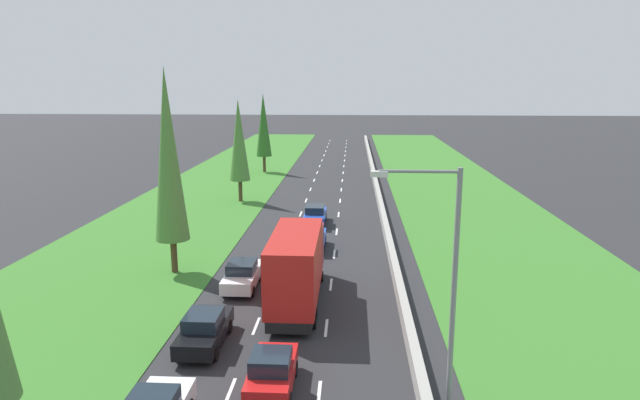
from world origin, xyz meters
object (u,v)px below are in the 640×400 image
(white_sedan_left_lane_fourth, at_px, (243,275))
(poplar_tree_second, at_px, (168,156))
(black_sedan_left_lane, at_px, (205,329))
(blue_sedan_centre_lane, at_px, (315,215))
(poplar_tree_third, at_px, (239,140))
(red_hatchback_centre_lane, at_px, (272,372))
(blue_hatchback_centre_lane, at_px, (313,238))
(red_box_truck_centre_lane, at_px, (297,266))
(poplar_tree_fourth, at_px, (264,125))
(street_light_mast, at_px, (445,271))

(white_sedan_left_lane_fourth, xyz_separation_m, poplar_tree_second, (-4.87, 2.42, 6.69))
(black_sedan_left_lane, height_order, blue_sedan_centre_lane, same)
(poplar_tree_third, bearing_deg, white_sedan_left_lane_fourth, -78.36)
(white_sedan_left_lane_fourth, relative_size, blue_sedan_centre_lane, 1.00)
(red_hatchback_centre_lane, relative_size, blue_hatchback_centre_lane, 1.00)
(poplar_tree_second, bearing_deg, poplar_tree_third, 90.21)
(red_box_truck_centre_lane, xyz_separation_m, poplar_tree_fourth, (-8.91, 44.94, 4.13))
(poplar_tree_fourth, bearing_deg, black_sedan_left_lane, -84.14)
(blue_hatchback_centre_lane, xyz_separation_m, street_light_mast, (6.15, -19.32, 4.40))
(black_sedan_left_lane, bearing_deg, poplar_tree_second, 114.94)
(red_box_truck_centre_lane, height_order, poplar_tree_second, poplar_tree_second)
(blue_hatchback_centre_lane, bearing_deg, red_box_truck_centre_lane, -90.93)
(blue_hatchback_centre_lane, bearing_deg, poplar_tree_second, -146.91)
(white_sedan_left_lane_fourth, distance_m, blue_hatchback_centre_lane, 8.74)
(blue_hatchback_centre_lane, xyz_separation_m, blue_sedan_centre_lane, (-0.36, 7.22, -0.02))
(red_box_truck_centre_lane, relative_size, poplar_tree_third, 0.91)
(red_box_truck_centre_lane, distance_m, blue_hatchback_centre_lane, 10.23)
(black_sedan_left_lane, distance_m, poplar_tree_fourth, 50.70)
(red_hatchback_centre_lane, distance_m, street_light_mast, 7.80)
(red_hatchback_centre_lane, distance_m, white_sedan_left_lane_fourth, 11.53)
(white_sedan_left_lane_fourth, distance_m, street_light_mast, 15.62)
(red_hatchback_centre_lane, bearing_deg, white_sedan_left_lane_fourth, 106.80)
(blue_hatchback_centre_lane, height_order, poplar_tree_fourth, poplar_tree_fourth)
(red_hatchback_centre_lane, xyz_separation_m, poplar_tree_fourth, (-8.79, 53.80, 5.48))
(poplar_tree_third, distance_m, street_light_mast, 38.32)
(poplar_tree_third, bearing_deg, black_sedan_left_lane, -81.60)
(poplar_tree_second, bearing_deg, red_hatchback_centre_lane, -58.66)
(black_sedan_left_lane, bearing_deg, white_sedan_left_lane_fourth, 87.61)
(poplar_tree_second, distance_m, poplar_tree_fourth, 40.36)
(poplar_tree_fourth, bearing_deg, street_light_mast, -74.29)
(black_sedan_left_lane, xyz_separation_m, blue_hatchback_centre_lane, (3.93, 15.34, 0.02))
(blue_sedan_centre_lane, bearing_deg, red_hatchback_centre_lane, -89.85)
(blue_hatchback_centre_lane, bearing_deg, white_sedan_left_lane_fourth, -114.48)
(blue_sedan_centre_lane, distance_m, street_light_mast, 27.68)
(street_light_mast, bearing_deg, poplar_tree_third, 112.59)
(poplar_tree_fourth, bearing_deg, poplar_tree_second, -89.16)
(blue_hatchback_centre_lane, xyz_separation_m, poplar_tree_second, (-8.49, -5.53, 6.66))
(red_box_truck_centre_lane, distance_m, poplar_tree_third, 27.80)
(blue_sedan_centre_lane, distance_m, poplar_tree_second, 16.53)
(red_hatchback_centre_lane, distance_m, poplar_tree_fourth, 54.78)
(red_box_truck_centre_lane, height_order, poplar_tree_third, poplar_tree_third)
(black_sedan_left_lane, relative_size, blue_hatchback_centre_lane, 1.15)
(red_box_truck_centre_lane, xyz_separation_m, poplar_tree_third, (-8.40, 26.19, 4.03))
(red_hatchback_centre_lane, height_order, blue_sedan_centre_lane, red_hatchback_centre_lane)
(street_light_mast, bearing_deg, red_box_truck_centre_lane, 124.50)
(red_hatchback_centre_lane, bearing_deg, poplar_tree_fourth, 99.28)
(poplar_tree_second, height_order, poplar_tree_fourth, poplar_tree_second)
(white_sedan_left_lane_fourth, relative_size, poplar_tree_third, 0.44)
(red_box_truck_centre_lane, distance_m, street_light_mast, 11.55)
(black_sedan_left_lane, bearing_deg, blue_hatchback_centre_lane, 75.63)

